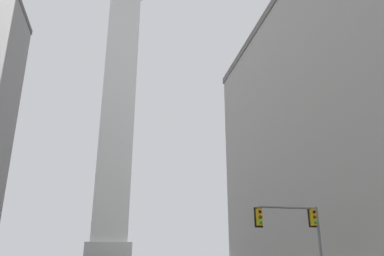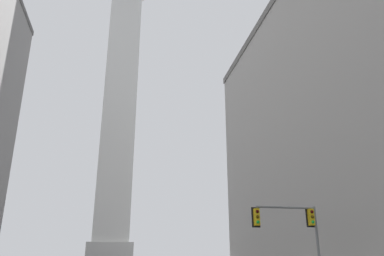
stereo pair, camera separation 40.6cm
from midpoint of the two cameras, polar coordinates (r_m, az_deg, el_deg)
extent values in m
cube|color=silver|center=(79.66, -12.28, -18.37)|extent=(8.85, 8.85, 4.59)
cube|color=silver|center=(86.07, -10.79, 3.42)|extent=(7.08, 7.08, 59.47)
cylinder|color=slate|center=(27.48, 19.07, -16.54)|extent=(0.18, 0.18, 5.06)
cube|color=yellow|center=(27.46, 18.10, -12.78)|extent=(0.34, 0.34, 1.10)
cube|color=black|center=(27.61, 17.92, -12.83)|extent=(0.58, 0.03, 1.32)
sphere|color=#410907|center=(27.33, 18.22, -12.02)|extent=(0.22, 0.22, 0.22)
sphere|color=#483506|center=(27.29, 18.30, -12.73)|extent=(0.22, 0.22, 0.22)
sphere|color=green|center=(27.26, 18.37, -13.44)|extent=(0.22, 0.22, 0.22)
cylinder|color=slate|center=(26.71, 14.49, -11.66)|extent=(4.19, 0.14, 0.14)
sphere|color=slate|center=(27.66, 18.51, -11.52)|extent=(0.18, 0.18, 0.18)
cube|color=yellow|center=(25.82, 10.29, -13.21)|extent=(0.34, 0.34, 1.10)
cube|color=black|center=(25.99, 10.14, -13.25)|extent=(0.58, 0.03, 1.32)
sphere|color=#410907|center=(25.68, 10.39, -12.40)|extent=(0.22, 0.22, 0.22)
sphere|color=#483506|center=(25.64, 10.44, -13.16)|extent=(0.22, 0.22, 0.22)
sphere|color=green|center=(25.61, 10.49, -13.92)|extent=(0.22, 0.22, 0.22)
camera|label=1|loc=(0.20, -89.76, -0.09)|focal=35.00mm
camera|label=2|loc=(0.20, 90.24, 0.09)|focal=35.00mm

